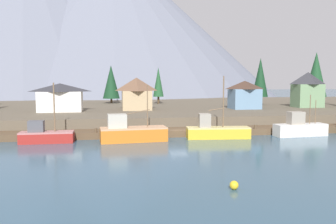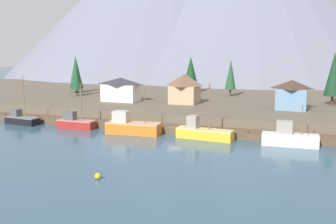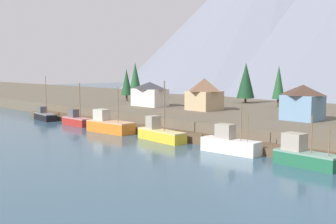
% 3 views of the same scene
% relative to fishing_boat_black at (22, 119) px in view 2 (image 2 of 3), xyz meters
% --- Properties ---
extents(ground_plane, '(400.00, 400.00, 1.00)m').
position_rel_fishing_boat_black_xyz_m(ground_plane, '(30.39, 21.65, -1.41)').
color(ground_plane, '#335166').
extents(dock, '(80.00, 4.00, 1.60)m').
position_rel_fishing_boat_black_xyz_m(dock, '(30.39, 3.64, -0.41)').
color(dock, brown).
rests_on(dock, ground_plane).
extents(shoreline_bank, '(400.00, 56.00, 2.50)m').
position_rel_fishing_boat_black_xyz_m(shoreline_bank, '(30.39, 33.65, 0.34)').
color(shoreline_bank, brown).
rests_on(shoreline_bank, ground_plane).
extents(fishing_boat_black, '(7.25, 3.10, 9.22)m').
position_rel_fishing_boat_black_xyz_m(fishing_boat_black, '(0.00, 0.00, 0.00)').
color(fishing_boat_black, black).
rests_on(fishing_boat_black, ground_plane).
extents(fishing_boat_red, '(7.05, 2.38, 8.11)m').
position_rel_fishing_boat_black_xyz_m(fishing_boat_red, '(11.76, 0.34, 0.09)').
color(fishing_boat_red, maroon).
rests_on(fishing_boat_red, ground_plane).
extents(fishing_boat_orange, '(9.32, 3.82, 7.75)m').
position_rel_fishing_boat_black_xyz_m(fishing_boat_orange, '(23.31, -0.44, 0.34)').
color(fishing_boat_orange, '#CC6B1E').
rests_on(fishing_boat_orange, ground_plane).
extents(fishing_boat_yellow, '(9.27, 3.08, 9.03)m').
position_rel_fishing_boat_black_xyz_m(fishing_boat_yellow, '(35.63, 0.01, 0.20)').
color(fishing_boat_yellow, gold).
rests_on(fishing_boat_yellow, ground_plane).
extents(fishing_boat_white, '(8.22, 2.79, 6.23)m').
position_rel_fishing_boat_black_xyz_m(fishing_boat_white, '(48.74, 0.13, 0.33)').
color(fishing_boat_white, silver).
rests_on(fishing_boat_white, ground_plane).
extents(house_white, '(8.34, 4.56, 5.29)m').
position_rel_fishing_boat_black_xyz_m(house_white, '(11.22, 19.28, 4.29)').
color(house_white, silver).
rests_on(house_white, shoreline_bank).
extents(house_blue, '(5.97, 5.01, 5.73)m').
position_rel_fishing_boat_black_xyz_m(house_blue, '(47.69, 19.96, 4.51)').
color(house_blue, '#6689A8').
rests_on(house_blue, shoreline_bank).
extents(house_tan, '(5.95, 5.71, 6.37)m').
position_rel_fishing_boat_black_xyz_m(house_tan, '(25.61, 21.08, 4.85)').
color(house_tan, tan).
rests_on(house_tan, shoreline_bank).
extents(conifer_near_right, '(3.57, 3.57, 9.86)m').
position_rel_fishing_boat_black_xyz_m(conifer_near_right, '(-7.96, 30.89, 7.11)').
color(conifer_near_right, '#4C3823').
rests_on(conifer_near_right, shoreline_bank).
extents(conifer_mid_right, '(2.78, 2.78, 8.07)m').
position_rel_fishing_boat_black_xyz_m(conifer_mid_right, '(-3.74, 24.61, 6.35)').
color(conifer_mid_right, '#4C3823').
rests_on(conifer_mid_right, shoreline_bank).
extents(conifer_back_left, '(4.24, 4.24, 9.57)m').
position_rel_fishing_boat_black_xyz_m(conifer_back_left, '(20.66, 41.35, 6.96)').
color(conifer_back_left, '#4C3823').
rests_on(conifer_back_left, shoreline_bank).
extents(conifer_back_right, '(3.68, 3.68, 11.03)m').
position_rel_fishing_boat_black_xyz_m(conifer_back_right, '(55.33, 29.73, 8.04)').
color(conifer_back_right, '#4C3823').
rests_on(conifer_back_right, shoreline_bank).
extents(conifer_centre, '(2.61, 2.61, 8.91)m').
position_rel_fishing_boat_black_xyz_m(conifer_centre, '(32.16, 37.37, 6.89)').
color(conifer_centre, '#4C3823').
rests_on(conifer_centre, shoreline_bank).
extents(channel_buoy, '(0.70, 0.70, 0.70)m').
position_rel_fishing_boat_black_xyz_m(channel_buoy, '(30.00, -23.15, -0.56)').
color(channel_buoy, gold).
rests_on(channel_buoy, ground_plane).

